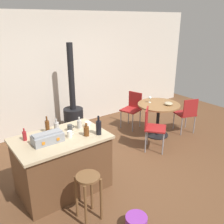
{
  "coord_description": "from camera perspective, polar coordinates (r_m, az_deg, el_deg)",
  "views": [
    {
      "loc": [
        -2.54,
        -2.87,
        2.52
      ],
      "look_at": [
        -0.07,
        0.48,
        0.96
      ],
      "focal_mm": 39.92,
      "sensor_mm": 36.0,
      "label": 1
    }
  ],
  "objects": [
    {
      "name": "ground_plane",
      "position": [
        4.59,
        4.34,
        -12.86
      ],
      "size": [
        8.8,
        8.8,
        0.0
      ],
      "primitive_type": "plane",
      "color": "brown"
    },
    {
      "name": "back_wall",
      "position": [
        6.04,
        -11.0,
        9.02
      ],
      "size": [
        8.0,
        0.1,
        2.7
      ],
      "primitive_type": "cube",
      "color": "beige",
      "rests_on": "ground_plane"
    },
    {
      "name": "kitchen_island",
      "position": [
        3.96,
        -11.3,
        -11.45
      ],
      "size": [
        1.36,
        0.88,
        0.89
      ],
      "color": "brown",
      "rests_on": "ground_plane"
    },
    {
      "name": "wooden_stool",
      "position": [
        3.36,
        -5.44,
        -17.03
      ],
      "size": [
        0.31,
        0.31,
        0.67
      ],
      "color": "brown",
      "rests_on": "ground_plane"
    },
    {
      "name": "dining_table",
      "position": [
        5.65,
        10.57,
        0.08
      ],
      "size": [
        0.93,
        0.93,
        0.76
      ],
      "color": "black",
      "rests_on": "ground_plane"
    },
    {
      "name": "folding_chair_near",
      "position": [
        6.06,
        4.69,
        1.12
      ],
      "size": [
        0.5,
        0.5,
        0.86
      ],
      "color": "maroon",
      "rests_on": "ground_plane"
    },
    {
      "name": "folding_chair_far",
      "position": [
        5.03,
        9.18,
        -3.14
      ],
      "size": [
        0.56,
        0.56,
        0.87
      ],
      "color": "maroon",
      "rests_on": "ground_plane"
    },
    {
      "name": "folding_chair_left",
      "position": [
        5.97,
        16.75,
        -0.14
      ],
      "size": [
        0.51,
        0.51,
        0.85
      ],
      "color": "maroon",
      "rests_on": "ground_plane"
    },
    {
      "name": "wood_stove",
      "position": [
        5.69,
        -8.82,
        -0.53
      ],
      "size": [
        0.44,
        0.45,
        2.07
      ],
      "color": "black",
      "rests_on": "ground_plane"
    },
    {
      "name": "toolbox",
      "position": [
        3.61,
        -14.53,
        -5.74
      ],
      "size": [
        0.43,
        0.23,
        0.15
      ],
      "color": "gray",
      "rests_on": "kitchen_island"
    },
    {
      "name": "bottle_0",
      "position": [
        3.71,
        -5.9,
        -4.32
      ],
      "size": [
        0.08,
        0.08,
        0.2
      ],
      "color": "#603314",
      "rests_on": "kitchen_island"
    },
    {
      "name": "bottle_1",
      "position": [
        3.9,
        -14.59,
        -3.2
      ],
      "size": [
        0.07,
        0.07,
        0.27
      ],
      "color": "#603314",
      "rests_on": "kitchen_island"
    },
    {
      "name": "bottle_2",
      "position": [
        3.91,
        -12.57,
        -3.33
      ],
      "size": [
        0.07,
        0.07,
        0.21
      ],
      "color": "#B7B2AD",
      "rests_on": "kitchen_island"
    },
    {
      "name": "bottle_3",
      "position": [
        3.72,
        -3.09,
        -3.52
      ],
      "size": [
        0.08,
        0.08,
        0.29
      ],
      "color": "black",
      "rests_on": "kitchen_island"
    },
    {
      "name": "bottle_4",
      "position": [
        3.77,
        -19.39,
        -5.13
      ],
      "size": [
        0.06,
        0.06,
        0.18
      ],
      "color": "maroon",
      "rests_on": "kitchen_island"
    },
    {
      "name": "bottle_5",
      "position": [
        3.97,
        -7.48,
        -2.73
      ],
      "size": [
        0.07,
        0.07,
        0.19
      ],
      "color": "#B7B2AD",
      "rests_on": "kitchen_island"
    },
    {
      "name": "cup_0",
      "position": [
        3.7,
        -9.63,
        -5.01
      ],
      "size": [
        0.11,
        0.07,
        0.1
      ],
      "color": "white",
      "rests_on": "kitchen_island"
    },
    {
      "name": "cup_1",
      "position": [
        4.02,
        -5.59,
        -2.8
      ],
      "size": [
        0.12,
        0.09,
        0.09
      ],
      "color": "white",
      "rests_on": "kitchen_island"
    },
    {
      "name": "cup_2",
      "position": [
        3.91,
        -9.6,
        -3.59
      ],
      "size": [
        0.11,
        0.08,
        0.1
      ],
      "color": "#383838",
      "rests_on": "kitchen_island"
    },
    {
      "name": "wine_glass",
      "position": [
        5.63,
        8.7,
        3.21
      ],
      "size": [
        0.07,
        0.07,
        0.14
      ],
      "color": "silver",
      "rests_on": "dining_table"
    },
    {
      "name": "serving_bowl",
      "position": [
        5.56,
        12.81,
        1.91
      ],
      "size": [
        0.18,
        0.18,
        0.07
      ],
      "primitive_type": "ellipsoid",
      "color": "tan",
      "rests_on": "dining_table"
    },
    {
      "name": "plastic_bucket",
      "position": [
        3.48,
        5.57,
        -23.89
      ],
      "size": [
        0.28,
        0.28,
        0.18
      ],
      "primitive_type": "cylinder",
      "color": "purple",
      "rests_on": "ground_plane"
    }
  ]
}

